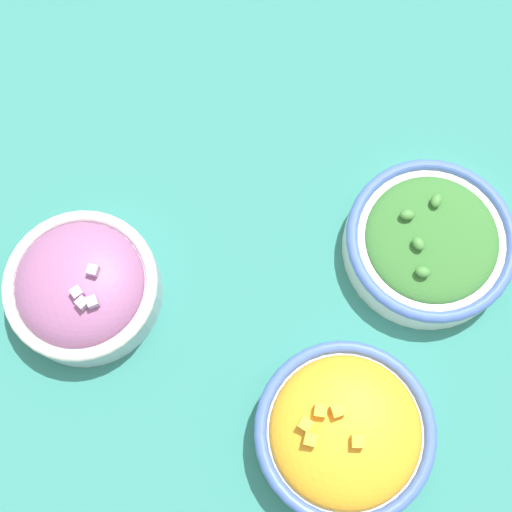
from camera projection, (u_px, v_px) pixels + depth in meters
The scene contains 4 objects.
ground_plane at pixel (256, 264), 0.75m from camera, with size 3.00×3.00×0.00m, color #337F75.
bowl_broccoli at pixel (430, 242), 0.73m from camera, with size 0.18×0.18×0.06m.
bowl_red_onion at pixel (82, 286), 0.71m from camera, with size 0.15×0.15×0.08m.
bowl_squash at pixel (344, 432), 0.67m from camera, with size 0.17×0.17×0.08m.
Camera 1 is at (-0.11, 0.18, 0.73)m, focal length 50.00 mm.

